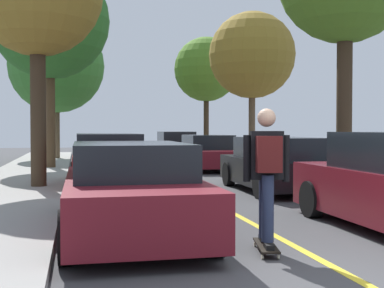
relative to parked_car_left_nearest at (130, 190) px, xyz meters
name	(u,v)px	position (x,y,z in m)	size (l,w,h in m)	color
ground	(366,285)	(2.04, -3.00, -0.66)	(80.00, 80.00, 0.00)	#424244
center_line	(242,218)	(2.04, 1.00, -0.65)	(0.12, 39.20, 0.01)	gold
parked_car_left_nearest	(130,190)	(0.00, 0.00, 0.00)	(1.95, 4.54, 1.34)	maroon
parked_car_left_near	(107,162)	(0.00, 5.70, 0.06)	(1.82, 4.65, 1.43)	maroon
parked_car_right_near	(276,165)	(4.08, 4.56, 0.01)	(1.95, 4.14, 1.34)	black
parked_car_right_far	(208,153)	(4.08, 11.51, -0.01)	(1.99, 4.25, 1.32)	maroon
parked_car_right_farthest	(176,146)	(4.08, 17.99, 0.03)	(1.99, 4.58, 1.41)	maroon
street_tree_left_near	(50,20)	(-1.68, 12.25, 4.87)	(4.33, 4.33, 7.57)	#4C3823
street_tree_left_far	(56,66)	(-1.68, 18.57, 3.95)	(4.59, 4.59, 6.77)	brown
street_tree_right_near	(252,56)	(5.76, 11.30, 3.67)	(3.27, 3.27, 5.84)	brown
street_tree_right_far	(206,70)	(5.76, 18.47, 3.93)	(3.29, 3.29, 6.11)	#3D2D1E
skateboard	(266,246)	(1.55, -1.50, -0.57)	(0.39, 0.87, 0.10)	black
skateboarder	(267,168)	(1.54, -1.54, 0.41)	(0.59, 0.71, 1.70)	black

